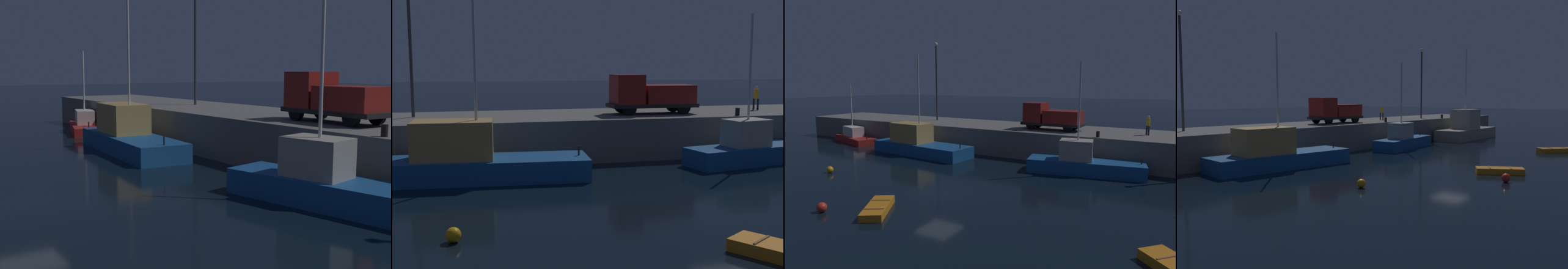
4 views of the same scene
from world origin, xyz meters
TOP-DOWN VIEW (x-y plane):
  - ground_plane at (0.00, 0.00)m, footprint 320.00×320.00m
  - pier_quay at (0.00, 15.81)m, footprint 60.56×8.02m
  - fishing_trawler_red at (6.77, 9.63)m, footprint 9.05×3.99m
  - fishing_boat_blue at (-9.52, 9.06)m, footprint 11.07×4.08m
  - fishing_boat_white at (20.12, 9.80)m, footprint 10.59×3.83m
  - dinghy_orange_near at (13.75, -3.36)m, footprint 3.35×3.24m
  - rowboat_white_mid at (-0.83, -4.39)m, footprint 2.70×3.30m
  - mooring_buoy_near at (-10.54, -0.36)m, footprint 0.52×0.52m
  - mooring_buoy_mid at (-3.44, -6.00)m, footprint 0.55×0.55m
  - lamp_post_west at (-12.82, 16.45)m, footprint 0.44×0.44m
  - lamp_post_east at (16.81, 14.33)m, footprint 0.44×0.44m
  - utility_truck at (2.22, 14.92)m, footprint 5.84×2.36m
  - dockworker at (10.71, 15.74)m, footprint 0.43×0.43m
  - bollard_west at (18.52, 12.36)m, footprint 0.28×0.28m
  - bollard_central at (7.26, 12.32)m, footprint 0.28×0.28m

SIDE VIEW (x-z plane):
  - ground_plane at x=0.00m, z-range 0.00..0.00m
  - rowboat_white_mid at x=-0.83m, z-range -0.02..0.43m
  - dinghy_orange_near at x=13.75m, z-range -0.02..0.44m
  - mooring_buoy_near at x=-10.54m, z-range 0.00..0.52m
  - mooring_buoy_mid at x=-3.44m, z-range 0.00..0.55m
  - fishing_trawler_red at x=6.77m, z-range -3.48..5.22m
  - fishing_boat_blue at x=-9.52m, z-range -3.88..6.01m
  - fishing_boat_white at x=20.12m, z-range -4.38..6.83m
  - pier_quay at x=0.00m, z-range 0.00..2.58m
  - bollard_west at x=18.52m, z-range 2.58..3.05m
  - bollard_central at x=7.26m, z-range 2.58..3.08m
  - dockworker at x=10.71m, z-range 2.70..4.40m
  - utility_truck at x=2.22m, z-range 2.57..5.16m
  - lamp_post_east at x=16.81m, z-range 3.27..11.95m
  - lamp_post_west at x=-12.82m, z-range 3.28..12.62m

